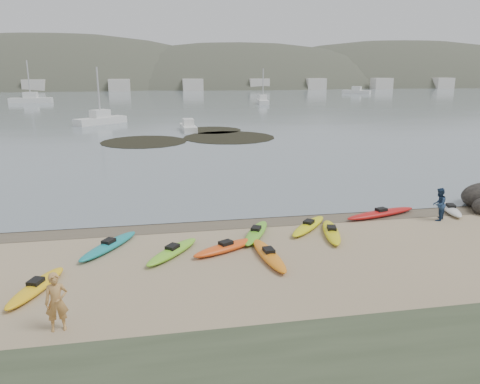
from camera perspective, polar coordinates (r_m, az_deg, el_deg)
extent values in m
plane|color=tan|center=(24.38, 0.00, -3.41)|extent=(600.00, 600.00, 0.00)
plane|color=brown|center=(24.10, 0.13, -3.62)|extent=(60.00, 60.00, 0.00)
plane|color=slate|center=(322.87, -10.05, 13.30)|extent=(1200.00, 1200.00, 0.00)
ellipsoid|color=orange|center=(19.53, 3.51, -7.67)|extent=(1.03, 3.80, 0.34)
ellipsoid|color=yellow|center=(23.17, 8.36, -4.12)|extent=(2.85, 3.10, 0.34)
ellipsoid|color=teal|center=(21.25, -15.68, -6.32)|extent=(2.66, 3.62, 0.34)
ellipsoid|color=silver|center=(28.07, 24.27, -1.93)|extent=(1.45, 2.97, 0.34)
ellipsoid|color=yellow|center=(18.30, -23.59, -10.57)|extent=(1.84, 3.42, 0.34)
ellipsoid|color=#79D129|center=(20.05, -8.22, -7.19)|extent=(2.67, 3.16, 0.34)
ellipsoid|color=yellow|center=(22.50, 11.09, -4.83)|extent=(1.49, 3.51, 0.34)
ellipsoid|color=#F35115|center=(20.28, -1.73, -6.77)|extent=(3.28, 2.19, 0.34)
ellipsoid|color=#B81312|center=(25.98, 16.80, -2.51)|extent=(4.49, 1.88, 0.34)
ellipsoid|color=#65C126|center=(22.03, 1.97, -4.98)|extent=(2.16, 3.44, 0.34)
imported|color=tan|center=(15.28, -21.46, -12.38)|extent=(0.73, 0.54, 1.84)
imported|color=navy|center=(26.18, 23.10, -1.38)|extent=(1.05, 1.04, 1.72)
cylinder|color=black|center=(51.13, -11.63, 6.00)|extent=(9.12, 9.12, 0.04)
cylinder|color=black|center=(53.35, -1.36, 6.66)|extent=(10.37, 10.37, 0.04)
cylinder|color=black|center=(59.61, -3.43, 7.51)|extent=(7.37, 7.37, 0.04)
cube|color=silver|center=(69.14, -16.64, 8.36)|extent=(7.08, 6.70, 1.07)
cube|color=silver|center=(59.41, -6.32, 7.78)|extent=(1.85, 5.83, 0.81)
cube|color=silver|center=(104.68, 2.80, 10.95)|extent=(3.06, 7.59, 1.03)
cube|color=silver|center=(117.59, -24.14, 10.19)|extent=(9.15, 2.68, 1.28)
cube|color=silver|center=(151.17, 14.01, 11.77)|extent=(8.01, 7.07, 1.17)
ellipsoid|color=#384235|center=(223.02, -21.16, 7.28)|extent=(220.00, 120.00, 80.00)
ellipsoid|color=#384235|center=(217.56, -0.08, 8.82)|extent=(200.00, 110.00, 68.00)
ellipsoid|color=#384235|center=(256.25, 18.75, 8.56)|extent=(230.00, 130.00, 76.00)
cube|color=beige|center=(172.05, -23.73, 11.78)|extent=(7.00, 5.00, 4.00)
cube|color=beige|center=(168.41, -15.59, 12.43)|extent=(7.00, 5.00, 4.00)
cube|color=beige|center=(168.16, -7.21, 12.84)|extent=(7.00, 5.00, 4.00)
cube|color=beige|center=(171.31, 1.03, 12.99)|extent=(7.00, 5.00, 4.00)
cube|color=beige|center=(177.66, 8.84, 12.89)|extent=(7.00, 5.00, 4.00)
cube|color=beige|center=(186.91, 15.97, 12.59)|extent=(7.00, 5.00, 4.00)
cube|color=beige|center=(198.64, 22.34, 12.17)|extent=(7.00, 5.00, 4.00)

